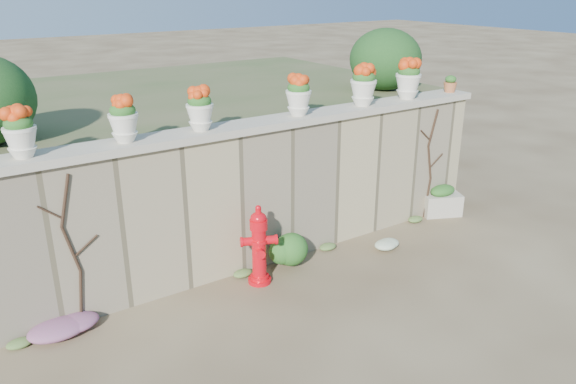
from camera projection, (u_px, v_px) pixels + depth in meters
ground at (338, 315)px, 6.97m from camera, size 80.00×80.00×0.00m
stone_wall at (261, 197)px, 8.01m from camera, size 8.00×0.40×2.00m
wall_cap at (260, 125)px, 7.64m from camera, size 8.10×0.52×0.10m
raised_fill at (172, 145)px, 10.49m from camera, size 9.00×6.00×2.00m
back_shrub_right at (385, 59)px, 10.17m from camera, size 1.30×1.30×1.10m
vine_left at (72, 250)px, 6.45m from camera, size 0.60×0.04×1.91m
vine_right at (430, 163)px, 9.53m from camera, size 0.60×0.04×1.91m
fire_hydrant at (259, 245)px, 7.53m from camera, size 0.48×0.35×1.13m
planter_box at (442, 201)px, 9.87m from camera, size 0.75×0.62×0.55m
green_shrub at (292, 248)px, 7.99m from camera, size 0.68×0.62×0.65m
magenta_clump at (65, 327)px, 6.52m from camera, size 0.87×0.58×0.23m
white_flowers at (392, 244)px, 8.62m from camera, size 0.54×0.43×0.19m
urn_pot_0 at (20, 133)px, 5.97m from camera, size 0.35×0.35×0.54m
urn_pot_1 at (123, 119)px, 6.56m from camera, size 0.35×0.35×0.55m
urn_pot_2 at (200, 109)px, 7.07m from camera, size 0.35×0.35×0.54m
urn_pot_3 at (298, 96)px, 7.86m from camera, size 0.36×0.36×0.57m
urn_pot_4 at (363, 85)px, 8.47m from camera, size 0.40×0.40×0.62m
urn_pot_5 at (408, 79)px, 8.96m from camera, size 0.41×0.41×0.64m
terracotta_pot at (450, 85)px, 9.56m from camera, size 0.23×0.23×0.27m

